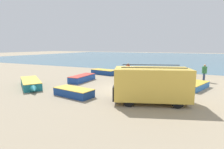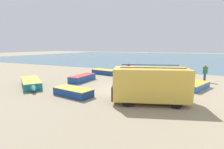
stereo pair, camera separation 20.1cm
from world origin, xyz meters
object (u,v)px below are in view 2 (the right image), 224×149
object	(u,v)px
fishing_rowboat_1	(193,86)
fishing_rowboat_5	(72,92)
fishing_rowboat_0	(83,78)
fishing_rowboat_4	(104,72)
fishing_rowboat_2	(154,76)
parked_van	(150,84)
fisherman_1	(128,69)
fisherman_0	(205,71)
fishing_rowboat_3	(31,83)

from	to	relation	value
fishing_rowboat_1	fishing_rowboat_5	bearing A→B (deg)	-31.84
fishing_rowboat_0	fishing_rowboat_4	distance (m)	4.99
fishing_rowboat_1	fishing_rowboat_2	xyz separation A→B (m)	(-4.11, 3.64, -0.02)
parked_van	fisherman_1	world-z (taller)	parked_van
fisherman_1	fishing_rowboat_4	bearing A→B (deg)	100.94
fishing_rowboat_5	fisherman_0	xyz separation A→B (m)	(9.21, 10.14, 0.79)
fishing_rowboat_0	fishing_rowboat_4	xyz separation A→B (m)	(-0.19, 4.98, -0.01)
fishing_rowboat_2	fisherman_0	distance (m)	5.23
fishing_rowboat_0	fishing_rowboat_2	world-z (taller)	fishing_rowboat_0
fisherman_0	fishing_rowboat_1	bearing A→B (deg)	95.79
fishing_rowboat_1	fishing_rowboat_4	bearing A→B (deg)	-89.03
fishing_rowboat_4	fisherman_0	xyz separation A→B (m)	(11.94, -0.02, 0.78)
fishing_rowboat_3	fishing_rowboat_4	size ratio (longest dim) A/B	1.24
fishing_rowboat_4	fisherman_1	distance (m)	4.40
parked_van	fishing_rowboat_0	xyz separation A→B (m)	(-8.19, 4.33, -0.94)
fishing_rowboat_3	fisherman_1	world-z (taller)	fisherman_1
parked_van	fishing_rowboat_2	size ratio (longest dim) A/B	1.29
fishing_rowboat_0	fisherman_0	distance (m)	12.78
parked_van	fishing_rowboat_5	world-z (taller)	parked_van
fisherman_0	fishing_rowboat_0	bearing A→B (deg)	43.98
parked_van	fishing_rowboat_0	bearing A→B (deg)	-46.84
fishing_rowboat_1	fishing_rowboat_4	size ratio (longest dim) A/B	1.00
fishing_rowboat_1	fishing_rowboat_3	size ratio (longest dim) A/B	0.81
fishing_rowboat_0	fisherman_0	size ratio (longest dim) A/B	2.30
parked_van	fishing_rowboat_4	xyz separation A→B (m)	(-8.38, 9.32, -0.95)
fishing_rowboat_3	fisherman_1	distance (m)	10.25
fishing_rowboat_4	parked_van	bearing A→B (deg)	142.41
fishing_rowboat_0	fishing_rowboat_3	world-z (taller)	fishing_rowboat_3
fishing_rowboat_4	fishing_rowboat_5	distance (m)	10.51
fisherman_0	fishing_rowboat_4	bearing A→B (deg)	20.98
fishing_rowboat_0	fishing_rowboat_1	bearing A→B (deg)	-84.23
fishing_rowboat_1	fishing_rowboat_2	distance (m)	5.49
fishing_rowboat_0	fishing_rowboat_2	xyz separation A→B (m)	(6.59, 4.74, -0.07)
fishing_rowboat_2	fisherman_0	world-z (taller)	fisherman_0
fishing_rowboat_5	fisherman_0	size ratio (longest dim) A/B	2.10
fishing_rowboat_4	fishing_rowboat_3	bearing A→B (deg)	85.76
fishing_rowboat_1	fishing_rowboat_0	bearing A→B (deg)	-63.52
fishing_rowboat_2	fishing_rowboat_5	size ratio (longest dim) A/B	1.06
parked_van	fishing_rowboat_0	world-z (taller)	parked_van
fishing_rowboat_5	fisherman_0	world-z (taller)	fisherman_0
fishing_rowboat_0	fishing_rowboat_5	size ratio (longest dim) A/B	1.10
parked_van	fishing_rowboat_1	xyz separation A→B (m)	(2.50, 5.43, -0.99)
fisherman_1	fishing_rowboat_3	bearing A→B (deg)	172.27
fishing_rowboat_2	fishing_rowboat_4	bearing A→B (deg)	61.14
fishing_rowboat_3	fishing_rowboat_4	xyz separation A→B (m)	(2.47, 9.43, -0.02)
fishing_rowboat_4	fishing_rowboat_2	bearing A→B (deg)	-171.62
fishing_rowboat_3	fisherman_0	world-z (taller)	fisherman_0
fishing_rowboat_4	fisherman_0	size ratio (longest dim) A/B	2.25
fishing_rowboat_4	fisherman_1	bearing A→B (deg)	169.50
parked_van	fisherman_1	distance (m)	8.90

